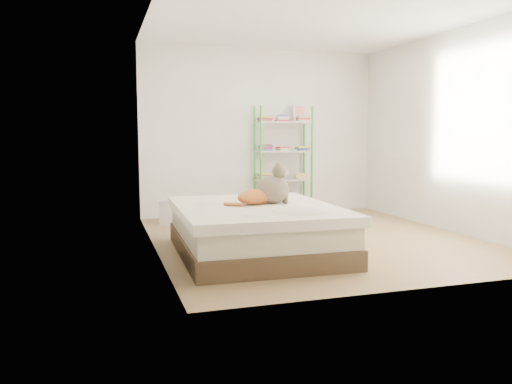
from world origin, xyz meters
name	(u,v)px	position (x,y,z in m)	size (l,w,h in m)	color
room	(315,131)	(0.00, 0.00, 1.30)	(3.81, 4.21, 2.61)	#9F7A52
bed	(255,229)	(-0.91, -0.52, 0.26)	(1.67, 2.06, 0.51)	#4B382A
orange_cat	(255,195)	(-0.89, -0.45, 0.62)	(0.52, 0.28, 0.21)	orange
grey_cat	(273,184)	(-0.69, -0.44, 0.73)	(0.32, 0.38, 0.43)	#72695A
shelf_unit	(284,162)	(0.31, 1.88, 0.84)	(0.88, 0.36, 1.74)	green
cardboard_box	(292,218)	(-0.07, 0.53, 0.18)	(0.52, 0.50, 0.40)	#8F634B
white_bin	(170,212)	(-1.53, 1.54, 0.17)	(0.34, 0.32, 0.34)	silver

